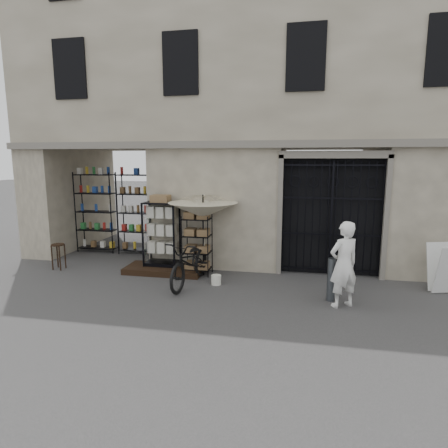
% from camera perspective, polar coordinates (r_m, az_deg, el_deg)
% --- Properties ---
extents(ground, '(80.00, 80.00, 0.00)m').
position_cam_1_polar(ground, '(7.91, 3.81, -11.60)').
color(ground, black).
rests_on(ground, ground).
extents(main_building, '(14.00, 4.00, 9.00)m').
position_cam_1_polar(main_building, '(11.46, 6.77, 17.85)').
color(main_building, '#B3A890').
rests_on(main_building, ground).
extents(shop_recess, '(3.00, 1.70, 3.00)m').
position_cam_1_polar(shop_recess, '(11.55, -16.93, 2.50)').
color(shop_recess, black).
rests_on(shop_recess, ground).
extents(shop_shelving, '(2.70, 0.50, 2.50)m').
position_cam_1_polar(shop_shelving, '(12.05, -15.97, 1.64)').
color(shop_shelving, black).
rests_on(shop_shelving, ground).
extents(iron_gate, '(2.50, 0.21, 3.00)m').
position_cam_1_polar(iron_gate, '(9.72, 15.95, 1.24)').
color(iron_gate, black).
rests_on(iron_gate, ground).
extents(step_platform, '(2.00, 0.90, 0.15)m').
position_cam_1_polar(step_platform, '(9.87, -9.05, -6.86)').
color(step_platform, black).
rests_on(step_platform, ground).
extents(display_cabinet, '(0.92, 0.67, 1.80)m').
position_cam_1_polar(display_cabinet, '(9.85, -9.50, -1.98)').
color(display_cabinet, black).
rests_on(display_cabinet, step_platform).
extents(wire_rack, '(0.67, 0.48, 1.52)m').
position_cam_1_polar(wire_rack, '(9.46, -4.11, -3.30)').
color(wire_rack, black).
rests_on(wire_rack, ground).
extents(market_umbrella, '(1.97, 1.99, 2.44)m').
position_cam_1_polar(market_umbrella, '(9.21, -3.23, 2.76)').
color(market_umbrella, black).
rests_on(market_umbrella, ground).
extents(white_bucket, '(0.29, 0.29, 0.22)m').
position_cam_1_polar(white_bucket, '(8.83, -1.19, -8.50)').
color(white_bucket, silver).
rests_on(white_bucket, ground).
extents(bicycle, '(0.84, 1.15, 2.04)m').
position_cam_1_polar(bicycle, '(8.91, -5.07, -9.13)').
color(bicycle, black).
rests_on(bicycle, ground).
extents(wooden_stool, '(0.40, 0.40, 0.68)m').
position_cam_1_polar(wooden_stool, '(10.89, -23.90, -4.47)').
color(wooden_stool, black).
rests_on(wooden_stool, ground).
extents(steel_bollard, '(0.17, 0.17, 0.90)m').
position_cam_1_polar(steel_bollard, '(8.07, 16.01, -8.15)').
color(steel_bollard, '#4C5157').
rests_on(steel_bollard, ground).
extents(shopkeeper, '(1.42, 1.80, 0.41)m').
position_cam_1_polar(shopkeeper, '(7.99, 17.45, -11.84)').
color(shopkeeper, white).
rests_on(shopkeeper, ground).
extents(easel_sign, '(0.64, 0.69, 1.06)m').
position_cam_1_polar(easel_sign, '(9.47, 30.39, -5.86)').
color(easel_sign, silver).
rests_on(easel_sign, ground).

